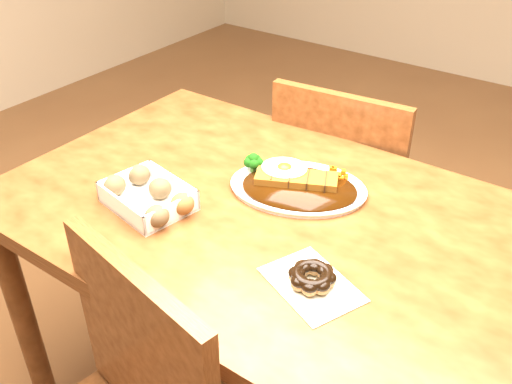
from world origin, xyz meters
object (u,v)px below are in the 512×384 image
Objects in this scene: table at (262,242)px; pon_de_ring at (312,278)px; chair_far at (347,195)px; katsu_curry_plate at (296,184)px; donut_box at (148,195)px.

pon_de_ring reaches higher than table.
chair_far is 2.32× the size of katsu_curry_plate.
katsu_curry_plate is at bearing 93.17° from chair_far.
table is 5.24× the size of donut_box.
table is 0.30m from pon_de_ring.
chair_far reaches higher than donut_box.
donut_box is at bearing -133.24° from katsu_curry_plate.
katsu_curry_plate is 1.71× the size of pon_de_ring.
table is 5.48× the size of pon_de_ring.
katsu_curry_plate is at bearing 127.45° from pon_de_ring.
pon_de_ring is (0.22, -0.16, 0.12)m from table.
donut_box is (-0.17, -0.68, 0.30)m from chair_far.
chair_far is at bearing 76.19° from donut_box.
donut_box is (-0.23, -0.25, 0.01)m from katsu_curry_plate.
pon_de_ring is (0.27, -0.69, 0.29)m from chair_far.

